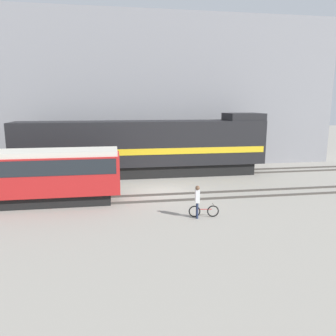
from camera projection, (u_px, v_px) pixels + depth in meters
ground_plane at (163, 192)px, 22.77m from camera, size 120.00×120.00×0.00m
track_near at (167, 197)px, 21.17m from camera, size 60.00×1.50×0.14m
track_far at (154, 175)px, 27.90m from camera, size 60.00×1.51×0.14m
building_backdrop at (145, 92)px, 32.98m from camera, size 37.40×6.00×14.25m
freight_locomotive at (144, 147)px, 27.32m from camera, size 20.47×3.04×5.21m
streetcar at (36, 174)px, 19.55m from camera, size 9.89×2.54×3.31m
bicycle at (204, 211)px, 17.66m from camera, size 1.64×0.44×0.71m
person at (197, 198)px, 17.35m from camera, size 0.26×0.38×1.79m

